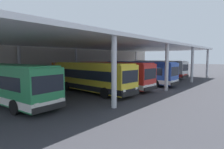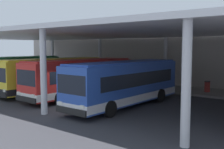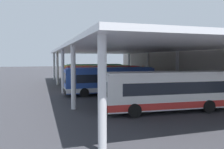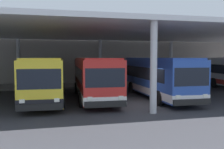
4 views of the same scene
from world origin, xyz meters
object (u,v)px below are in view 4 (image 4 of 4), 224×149
(bus_middle_bay, at_px, (94,77))
(trash_bin, at_px, (148,79))
(bus_far_bay, at_px, (157,77))
(bench_waiting, at_px, (171,78))
(bus_second_bay, at_px, (46,78))
(banner_sign, at_px, (51,69))

(bus_middle_bay, bearing_deg, trash_bin, 46.67)
(bus_far_bay, height_order, trash_bin, bus_far_bay)
(trash_bin, bearing_deg, bus_far_bay, -107.42)
(bus_far_bay, height_order, bench_waiting, bus_far_bay)
(bus_far_bay, xyz_separation_m, bench_waiting, (5.89, 9.13, -0.99))
(bus_second_bay, distance_m, bus_far_bay, 8.62)
(bus_middle_bay, distance_m, banner_sign, 8.38)
(bus_far_bay, height_order, banner_sign, banner_sign)
(bus_middle_bay, bearing_deg, bus_second_bay, 179.94)
(bench_waiting, bearing_deg, bus_far_bay, -122.81)
(bus_middle_bay, height_order, bus_far_bay, same)
(bus_middle_bay, distance_m, bus_far_bay, 5.01)
(bus_middle_bay, xyz_separation_m, trash_bin, (7.73, 8.20, -0.98))
(bus_second_bay, bearing_deg, bus_middle_bay, -0.06)
(bus_second_bay, relative_size, bus_middle_bay, 1.00)
(trash_bin, relative_size, banner_sign, 0.31)
(bus_far_bay, distance_m, banner_sign, 11.72)
(bus_middle_bay, relative_size, banner_sign, 3.32)
(bus_middle_bay, bearing_deg, bus_far_bay, -6.55)
(trash_bin, bearing_deg, bench_waiting, 6.64)
(bench_waiting, distance_m, trash_bin, 3.16)
(bus_far_bay, bearing_deg, banner_sign, 135.17)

